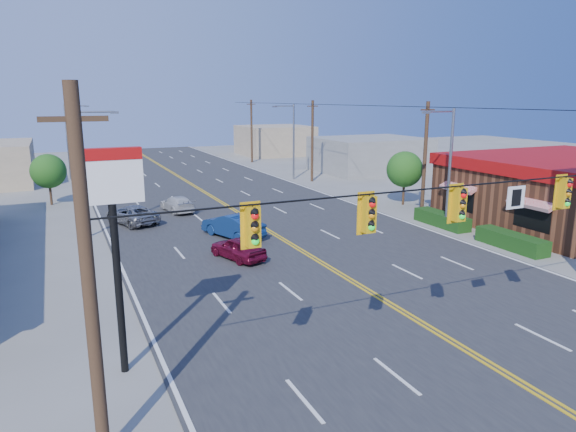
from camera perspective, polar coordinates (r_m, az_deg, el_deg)
name	(u,v)px	position (r m, az deg, el deg)	size (l,w,h in m)	color
ground	(474,357)	(19.27, 20.00, -14.47)	(160.00, 160.00, 0.00)	gray
road	(260,226)	(35.31, -3.12, -1.12)	(20.00, 120.00, 0.06)	#2D2D30
signal_span	(484,218)	(17.54, 20.94, -0.22)	(24.32, 0.34, 9.00)	#47301E
kfc	(568,190)	(40.70, 28.66, 2.56)	(16.30, 12.40, 4.70)	brown
pizza_hut_sign	(113,215)	(16.34, -18.88, 0.09)	(1.90, 0.30, 6.85)	black
streetlight_se	(448,163)	(35.05, 17.33, 5.66)	(2.55, 0.25, 8.00)	gray
streetlight_ne	(292,137)	(55.21, 0.45, 8.72)	(2.55, 0.25, 8.00)	gray
streetlight_sw	(85,166)	(34.20, -21.67, 5.17)	(2.55, 0.25, 8.00)	gray
streetlight_nw	(69,137)	(60.07, -23.13, 8.04)	(2.55, 0.25, 8.00)	gray
utility_pole_near	(425,160)	(39.01, 14.95, 6.04)	(0.28, 0.28, 8.40)	#47301E
utility_pole_mid	(312,141)	(54.06, 2.72, 8.28)	(0.28, 0.28, 8.40)	#47301E
utility_pole_far	(252,131)	(70.50, -4.07, 9.36)	(0.28, 0.28, 8.40)	#47301E
tree_kfc_rear	(405,169)	(43.07, 12.83, 5.07)	(2.94, 2.94, 4.41)	#47301E
tree_west	(48,171)	(46.28, -25.09, 4.53)	(2.80, 2.80, 4.20)	#47301E
bld_east_mid	(370,155)	(62.65, 9.05, 6.76)	(12.00, 10.00, 4.00)	gray
bld_east_far	(275,140)	(80.58, -1.49, 8.42)	(10.00, 10.00, 4.40)	tan
car_magenta	(238,249)	(28.07, -5.59, -3.65)	(1.47, 3.65, 1.24)	maroon
car_blue	(233,226)	(32.41, -6.14, -1.15)	(1.59, 4.57, 1.51)	navy
car_white	(177,205)	(40.49, -12.20, 1.26)	(1.68, 4.13, 1.20)	#BCBCBC
car_silver	(132,215)	(37.41, -16.95, 0.10)	(2.14, 4.64, 1.29)	gray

